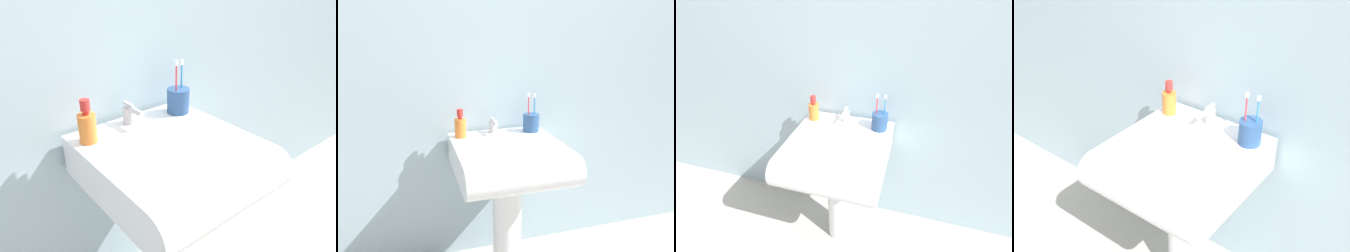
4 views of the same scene
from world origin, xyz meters
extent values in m
plane|color=#ADA89E|center=(0.00, 0.00, 0.00)|extent=(6.00, 6.00, 0.00)
cube|color=#9EB7C1|center=(0.00, 0.30, 1.20)|extent=(5.00, 0.05, 2.40)
cylinder|color=white|center=(0.00, 0.00, 0.31)|extent=(0.15, 0.15, 0.62)
cube|color=white|center=(0.00, 0.00, 0.69)|extent=(0.52, 0.50, 0.15)
cylinder|color=white|center=(0.00, -0.25, 0.69)|extent=(0.52, 0.15, 0.15)
cylinder|color=#B7B7BC|center=(-0.02, 0.19, 0.80)|extent=(0.05, 0.05, 0.06)
cylinder|color=#B7B7BC|center=(-0.02, 0.15, 0.83)|extent=(0.02, 0.09, 0.02)
cube|color=#B7B7BC|center=(-0.02, 0.19, 0.84)|extent=(0.01, 0.06, 0.01)
cylinder|color=#2D5184|center=(0.19, 0.16, 0.82)|extent=(0.09, 0.09, 0.10)
cylinder|color=#D83F4C|center=(0.17, 0.15, 0.87)|extent=(0.01, 0.01, 0.18)
cube|color=white|center=(0.17, 0.15, 0.97)|extent=(0.01, 0.01, 0.02)
cylinder|color=#338CD8|center=(0.21, 0.16, 0.87)|extent=(0.01, 0.01, 0.17)
cube|color=white|center=(0.21, 0.16, 0.97)|extent=(0.01, 0.01, 0.02)
cylinder|color=orange|center=(-0.20, 0.16, 0.82)|extent=(0.06, 0.06, 0.10)
cylinder|color=red|center=(-0.20, 0.16, 0.87)|extent=(0.02, 0.02, 0.01)
cylinder|color=red|center=(-0.20, 0.16, 0.90)|extent=(0.03, 0.03, 0.04)
camera|label=1|loc=(-0.60, -0.75, 1.29)|focal=35.00mm
camera|label=2|loc=(-0.45, -1.47, 1.28)|focal=35.00mm
camera|label=3|loc=(0.35, -1.09, 1.56)|focal=28.00mm
camera|label=4|loc=(0.80, -1.07, 1.67)|focal=45.00mm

